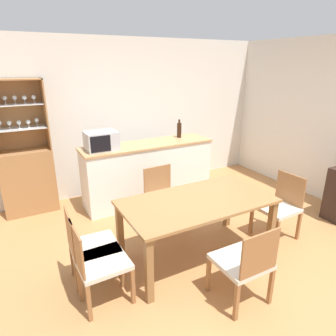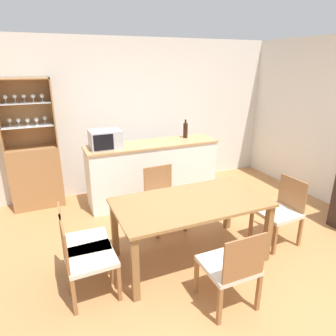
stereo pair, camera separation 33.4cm
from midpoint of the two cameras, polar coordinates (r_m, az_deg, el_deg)
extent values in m
plane|color=#B27A47|center=(3.58, 6.93, -17.76)|extent=(18.00, 18.00, 0.00)
cube|color=silver|center=(5.28, -9.34, 9.62)|extent=(6.80, 0.06, 2.55)
cube|color=white|center=(4.86, -5.78, -0.99)|extent=(2.06, 0.54, 0.93)
cube|color=tan|center=(4.72, -5.97, 4.48)|extent=(2.09, 0.57, 0.03)
cube|color=#A37042|center=(4.99, -26.78, -2.37)|extent=(0.74, 0.37, 0.95)
cube|color=#A37042|center=(4.93, -28.62, 8.94)|extent=(0.74, 0.02, 1.00)
cube|color=#A37042|center=(4.77, -24.23, 9.32)|extent=(0.02, 0.37, 1.00)
cube|color=#A37042|center=(4.71, -29.56, 14.49)|extent=(0.74, 0.37, 0.02)
cube|color=white|center=(4.78, -28.25, 6.65)|extent=(0.69, 0.32, 0.01)
cube|color=white|center=(4.73, -28.89, 10.53)|extent=(0.69, 0.32, 0.01)
cylinder|color=white|center=(4.83, -31.08, 6.38)|extent=(0.04, 0.04, 0.01)
cylinder|color=white|center=(4.83, -31.14, 6.73)|extent=(0.01, 0.01, 0.06)
cylinder|color=white|center=(4.78, -29.68, 6.50)|extent=(0.04, 0.04, 0.01)
cylinder|color=white|center=(4.77, -29.74, 6.85)|extent=(0.01, 0.01, 0.06)
sphere|color=white|center=(4.76, -29.84, 7.45)|extent=(0.06, 0.06, 0.06)
cylinder|color=white|center=(4.78, -30.35, 10.45)|extent=(0.04, 0.04, 0.01)
cylinder|color=white|center=(4.78, -30.41, 10.81)|extent=(0.01, 0.01, 0.06)
sphere|color=white|center=(4.77, -30.52, 11.42)|extent=(0.06, 0.06, 0.06)
cylinder|color=white|center=(4.75, -28.25, 6.67)|extent=(0.04, 0.04, 0.01)
cylinder|color=white|center=(4.74, -28.31, 7.02)|extent=(0.01, 0.01, 0.06)
sphere|color=white|center=(4.73, -28.41, 7.63)|extent=(0.06, 0.06, 0.06)
cylinder|color=white|center=(4.76, -28.91, 10.67)|extent=(0.04, 0.04, 0.01)
cylinder|color=white|center=(4.76, -28.97, 11.03)|extent=(0.01, 0.01, 0.06)
sphere|color=white|center=(4.75, -29.08, 11.64)|extent=(0.06, 0.06, 0.06)
cylinder|color=white|center=(4.74, -26.82, 6.88)|extent=(0.04, 0.04, 0.01)
cylinder|color=white|center=(4.74, -26.88, 7.24)|extent=(0.01, 0.01, 0.06)
sphere|color=white|center=(4.73, -26.97, 7.85)|extent=(0.06, 0.06, 0.06)
cylinder|color=white|center=(4.71, -27.45, 10.82)|extent=(0.04, 0.04, 0.01)
cylinder|color=white|center=(4.70, -27.51, 11.19)|extent=(0.01, 0.01, 0.06)
sphere|color=white|center=(4.70, -27.61, 11.80)|extent=(0.06, 0.06, 0.06)
cylinder|color=white|center=(4.83, -25.47, 7.28)|extent=(0.04, 0.04, 0.01)
cylinder|color=white|center=(4.82, -25.52, 7.63)|extent=(0.01, 0.01, 0.06)
sphere|color=white|center=(4.81, -25.61, 8.23)|extent=(0.06, 0.06, 0.06)
cylinder|color=white|center=(4.72, -26.01, 11.06)|extent=(0.04, 0.04, 0.01)
cylinder|color=white|center=(4.72, -26.06, 11.43)|extent=(0.01, 0.01, 0.06)
sphere|color=white|center=(4.72, -26.16, 12.04)|extent=(0.06, 0.06, 0.06)
cube|color=olive|center=(3.32, 2.70, -6.41)|extent=(1.68, 0.90, 0.03)
cube|color=olive|center=(2.93, -7.10, -18.96)|extent=(0.07, 0.07, 0.69)
cube|color=olive|center=(3.66, 16.54, -11.05)|extent=(0.07, 0.07, 0.69)
cube|color=olive|center=(3.54, -11.88, -11.79)|extent=(0.07, 0.07, 0.69)
cube|color=olive|center=(4.17, 9.07, -6.54)|extent=(0.07, 0.07, 0.69)
cube|color=beige|center=(2.96, 10.41, -17.19)|extent=(0.45, 0.45, 0.05)
cube|color=#936038|center=(2.70, 13.66, -15.70)|extent=(0.42, 0.02, 0.40)
cube|color=#936038|center=(3.12, 4.51, -19.63)|extent=(0.04, 0.04, 0.38)
cube|color=#936038|center=(3.32, 10.79, -17.22)|extent=(0.04, 0.04, 0.38)
cube|color=#936038|center=(2.87, 9.37, -24.03)|extent=(0.04, 0.04, 0.38)
cube|color=#936038|center=(3.09, 15.90, -20.95)|extent=(0.04, 0.04, 0.38)
cube|color=beige|center=(4.02, 17.75, -7.35)|extent=(0.47, 0.47, 0.05)
cube|color=#936038|center=(4.09, 20.11, -3.78)|extent=(0.04, 0.42, 0.40)
cube|color=#936038|center=(3.87, 17.63, -12.12)|extent=(0.04, 0.04, 0.38)
cube|color=#936038|center=(4.10, 13.33, -9.72)|extent=(0.04, 0.04, 0.38)
cube|color=#936038|center=(4.15, 21.51, -10.27)|extent=(0.04, 0.04, 0.38)
cube|color=#936038|center=(4.38, 17.28, -8.17)|extent=(0.04, 0.04, 0.38)
cube|color=beige|center=(3.23, -16.79, -14.29)|extent=(0.47, 0.47, 0.05)
cube|color=#936038|center=(3.10, -21.21, -11.57)|extent=(0.03, 0.42, 0.40)
cube|color=#936038|center=(3.55, -13.69, -14.83)|extent=(0.04, 0.04, 0.38)
cube|color=#936038|center=(3.22, -11.90, -18.70)|extent=(0.04, 0.04, 0.38)
cube|color=#936038|center=(3.51, -20.50, -16.03)|extent=(0.04, 0.04, 0.38)
cube|color=#936038|center=(3.18, -19.56, -20.12)|extent=(0.04, 0.04, 0.38)
cube|color=beige|center=(4.04, -2.85, -6.21)|extent=(0.47, 0.47, 0.05)
cube|color=#936038|center=(4.13, -4.35, -2.33)|extent=(0.42, 0.04, 0.40)
cube|color=#936038|center=(4.08, 1.19, -9.36)|extent=(0.04, 0.04, 0.38)
cube|color=#936038|center=(3.90, -4.03, -10.86)|extent=(0.04, 0.04, 0.38)
cube|color=#936038|center=(4.39, -1.73, -7.13)|extent=(0.04, 0.04, 0.38)
cube|color=#936038|center=(4.22, -6.65, -8.39)|extent=(0.04, 0.04, 0.38)
cube|color=beige|center=(3.01, -15.63, -16.92)|extent=(0.46, 0.46, 0.05)
cube|color=#936038|center=(2.86, -20.35, -14.28)|extent=(0.03, 0.42, 0.40)
cube|color=#936038|center=(3.34, -12.69, -17.14)|extent=(0.04, 0.04, 0.38)
cube|color=#936038|center=(3.03, -10.10, -21.38)|extent=(0.04, 0.04, 0.38)
cube|color=#936038|center=(3.28, -19.93, -18.75)|extent=(0.04, 0.04, 0.38)
cube|color=#936038|center=(2.96, -18.25, -23.34)|extent=(0.04, 0.04, 0.38)
cube|color=#B7BABF|center=(4.46, -14.72, 5.04)|extent=(0.45, 0.35, 0.27)
cube|color=black|center=(4.28, -14.91, 4.41)|extent=(0.28, 0.01, 0.23)
cylinder|color=black|center=(5.05, 0.24, 7.19)|extent=(0.07, 0.07, 0.24)
cylinder|color=black|center=(5.02, 0.24, 8.89)|extent=(0.03, 0.03, 0.06)
camera|label=1|loc=(0.17, -92.40, -0.85)|focal=32.00mm
camera|label=2|loc=(0.17, 87.60, 0.85)|focal=32.00mm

